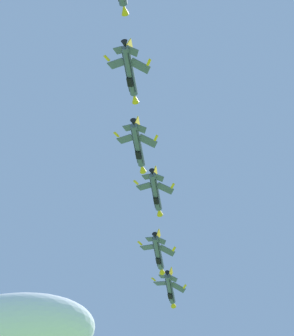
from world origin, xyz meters
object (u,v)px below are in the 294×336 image
(fighter_jet_left_outer, at_px, (138,146))
(fighter_jet_right_wing, at_px, (156,193))
(fighter_jet_lead, at_px, (170,289))
(fighter_jet_left_wing, at_px, (158,254))
(fighter_jet_right_outer, at_px, (130,72))

(fighter_jet_left_outer, bearing_deg, fighter_jet_right_wing, 85.09)
(fighter_jet_lead, distance_m, fighter_jet_right_wing, 39.02)
(fighter_jet_left_outer, bearing_deg, fighter_jet_left_wing, 90.25)
(fighter_jet_lead, xyz_separation_m, fighter_jet_right_wing, (6.36, -38.50, 0.09))
(fighter_jet_lead, bearing_deg, fighter_jet_left_wing, -92.63)
(fighter_jet_right_wing, xyz_separation_m, fighter_jet_left_outer, (1.06, -19.22, -3.79))
(fighter_jet_lead, xyz_separation_m, fighter_jet_left_outer, (7.42, -57.72, -3.70))
(fighter_jet_right_wing, xyz_separation_m, fighter_jet_right_outer, (5.18, -39.34, -3.56))
(fighter_jet_lead, xyz_separation_m, fighter_jet_left_wing, (1.90, -19.95, -3.46))
(fighter_jet_right_wing, bearing_deg, fighter_jet_right_outer, -90.56)
(fighter_jet_left_wing, relative_size, fighter_jet_left_outer, 1.00)
(fighter_jet_lead, relative_size, fighter_jet_right_outer, 1.00)
(fighter_jet_left_wing, height_order, fighter_jet_right_wing, fighter_jet_right_wing)
(fighter_jet_left_wing, xyz_separation_m, fighter_jet_right_outer, (9.65, -57.89, -0.01))
(fighter_jet_left_wing, height_order, fighter_jet_left_outer, fighter_jet_left_wing)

